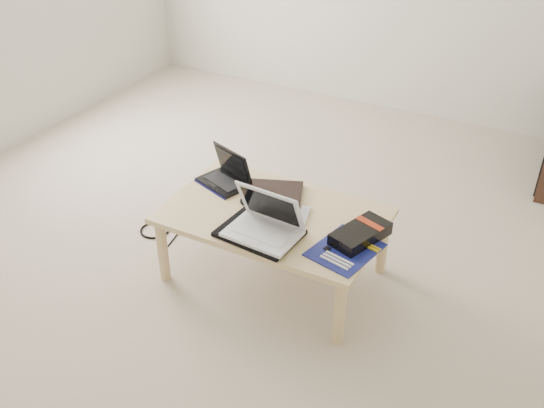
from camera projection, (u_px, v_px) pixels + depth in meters
The scene contains 13 objects.
ground at pixel (243, 215), 3.78m from camera, with size 4.00×4.00×0.00m, color #BDAD99.
coffee_table at pixel (274, 221), 3.11m from camera, with size 1.10×0.70×0.40m.
book at pixel (275, 193), 3.21m from camera, with size 0.36×0.33×0.03m.
netbook at pixel (226, 176), 3.31m from camera, with size 0.32×0.28×0.20m.
tablet at pixel (271, 213), 3.06m from camera, with size 0.31×0.26×0.01m.
remote at pixel (303, 218), 3.03m from camera, with size 0.09×0.20×0.02m.
neoprene_sleeve at pixel (259, 233), 2.92m from camera, with size 0.38×0.28×0.02m, color black.
white_laptop at pixel (265, 224), 2.88m from camera, with size 0.36×0.27×0.23m.
motherboard at pixel (346, 250), 2.81m from camera, with size 0.33×0.37×0.02m.
gpu_box at pixel (360, 234), 2.87m from camera, with size 0.24×0.33×0.07m.
cable_coil at pixel (250, 201), 3.16m from camera, with size 0.10×0.10×0.01m, color black.
floor_cable_coil at pixel (155, 230), 3.63m from camera, with size 0.18×0.18×0.01m, color black.
floor_cable_trail at pixel (181, 229), 3.64m from camera, with size 0.01×0.01×0.36m, color black.
Camera 1 is at (1.63, -2.69, 2.11)m, focal length 40.00 mm.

